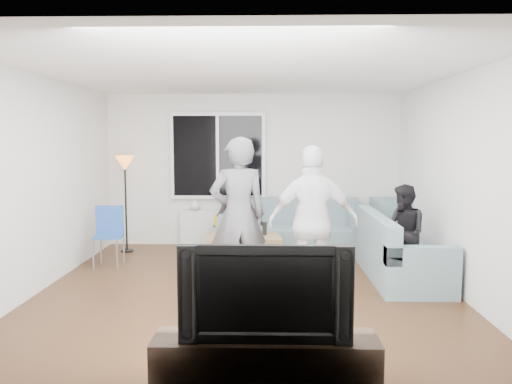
{
  "coord_description": "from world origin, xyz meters",
  "views": [
    {
      "loc": [
        0.25,
        -5.99,
        1.84
      ],
      "look_at": [
        0.1,
        0.6,
        1.15
      ],
      "focal_mm": 35.74,
      "sensor_mm": 36.0,
      "label": 1
    }
  ],
  "objects_px": {
    "player_left": "(238,216)",
    "spectator_right": "(404,233)",
    "floor_lamp": "(126,204)",
    "tv_console": "(265,367)",
    "player_right": "(313,222)",
    "sofa_back_section": "(289,225)",
    "spectator_back": "(238,212)",
    "side_chair": "(108,237)",
    "sofa_right_section": "(401,246)",
    "coffee_table": "(244,249)",
    "television": "(266,290)"
  },
  "relations": [
    {
      "from": "player_left",
      "to": "spectator_right",
      "type": "relative_size",
      "value": 1.48
    },
    {
      "from": "floor_lamp",
      "to": "tv_console",
      "type": "distance_m",
      "value": 5.21
    },
    {
      "from": "player_right",
      "to": "sofa_back_section",
      "type": "bearing_deg",
      "value": -86.17
    },
    {
      "from": "sofa_back_section",
      "to": "player_right",
      "type": "height_order",
      "value": "player_right"
    },
    {
      "from": "tv_console",
      "to": "spectator_back",
      "type": "bearing_deg",
      "value": 95.68
    },
    {
      "from": "side_chair",
      "to": "spectator_back",
      "type": "xyz_separation_m",
      "value": [
        1.81,
        1.09,
        0.21
      ]
    },
    {
      "from": "side_chair",
      "to": "spectator_right",
      "type": "relative_size",
      "value": 0.69
    },
    {
      "from": "sofa_right_section",
      "to": "side_chair",
      "type": "bearing_deg",
      "value": 82.4
    },
    {
      "from": "spectator_right",
      "to": "floor_lamp",
      "type": "bearing_deg",
      "value": -126.74
    },
    {
      "from": "side_chair",
      "to": "player_right",
      "type": "height_order",
      "value": "player_right"
    },
    {
      "from": "tv_console",
      "to": "sofa_right_section",
      "type": "bearing_deg",
      "value": 60.62
    },
    {
      "from": "side_chair",
      "to": "spectator_right",
      "type": "distance_m",
      "value": 4.13
    },
    {
      "from": "sofa_back_section",
      "to": "floor_lamp",
      "type": "height_order",
      "value": "floor_lamp"
    },
    {
      "from": "sofa_right_section",
      "to": "player_left",
      "type": "distance_m",
      "value": 2.28
    },
    {
      "from": "side_chair",
      "to": "spectator_right",
      "type": "height_order",
      "value": "spectator_right"
    },
    {
      "from": "coffee_table",
      "to": "television",
      "type": "distance_m",
      "value": 4.01
    },
    {
      "from": "player_left",
      "to": "tv_console",
      "type": "bearing_deg",
      "value": 83.37
    },
    {
      "from": "player_left",
      "to": "tv_console",
      "type": "relative_size",
      "value": 1.16
    },
    {
      "from": "coffee_table",
      "to": "floor_lamp",
      "type": "relative_size",
      "value": 0.71
    },
    {
      "from": "coffee_table",
      "to": "side_chair",
      "type": "height_order",
      "value": "side_chair"
    },
    {
      "from": "sofa_right_section",
      "to": "television",
      "type": "distance_m",
      "value": 3.65
    },
    {
      "from": "spectator_right",
      "to": "tv_console",
      "type": "height_order",
      "value": "spectator_right"
    },
    {
      "from": "tv_console",
      "to": "player_left",
      "type": "bearing_deg",
      "value": 97.71
    },
    {
      "from": "floor_lamp",
      "to": "sofa_right_section",
      "type": "bearing_deg",
      "value": -20.04
    },
    {
      "from": "floor_lamp",
      "to": "tv_console",
      "type": "height_order",
      "value": "floor_lamp"
    },
    {
      "from": "player_right",
      "to": "tv_console",
      "type": "height_order",
      "value": "player_right"
    },
    {
      "from": "floor_lamp",
      "to": "spectator_back",
      "type": "xyz_separation_m",
      "value": [
        1.81,
        0.15,
        -0.14
      ]
    },
    {
      "from": "spectator_back",
      "to": "television",
      "type": "xyz_separation_m",
      "value": [
        0.48,
        -4.8,
        0.14
      ]
    },
    {
      "from": "floor_lamp",
      "to": "tv_console",
      "type": "relative_size",
      "value": 0.97
    },
    {
      "from": "coffee_table",
      "to": "player_right",
      "type": "relative_size",
      "value": 0.62
    },
    {
      "from": "player_right",
      "to": "tv_console",
      "type": "bearing_deg",
      "value": 76.71
    },
    {
      "from": "sofa_back_section",
      "to": "spectator_right",
      "type": "height_order",
      "value": "spectator_right"
    },
    {
      "from": "spectator_right",
      "to": "tv_console",
      "type": "distance_m",
      "value": 3.56
    },
    {
      "from": "sofa_back_section",
      "to": "spectator_right",
      "type": "xyz_separation_m",
      "value": [
        1.41,
        -1.72,
        0.2
      ]
    },
    {
      "from": "sofa_back_section",
      "to": "player_left",
      "type": "height_order",
      "value": "player_left"
    },
    {
      "from": "sofa_right_section",
      "to": "tv_console",
      "type": "xyz_separation_m",
      "value": [
        -1.78,
        -3.16,
        -0.2
      ]
    },
    {
      "from": "sofa_right_section",
      "to": "floor_lamp",
      "type": "height_order",
      "value": "floor_lamp"
    },
    {
      "from": "television",
      "to": "coffee_table",
      "type": "bearing_deg",
      "value": 95.0
    },
    {
      "from": "side_chair",
      "to": "floor_lamp",
      "type": "height_order",
      "value": "floor_lamp"
    },
    {
      "from": "side_chair",
      "to": "player_left",
      "type": "xyz_separation_m",
      "value": [
        1.95,
        -1.22,
        0.5
      ]
    },
    {
      "from": "player_right",
      "to": "television",
      "type": "relative_size",
      "value": 1.48
    },
    {
      "from": "sofa_back_section",
      "to": "sofa_right_section",
      "type": "height_order",
      "value": "same"
    },
    {
      "from": "player_left",
      "to": "spectator_back",
      "type": "height_order",
      "value": "player_left"
    },
    {
      "from": "side_chair",
      "to": "sofa_back_section",
      "type": "bearing_deg",
      "value": 12.81
    },
    {
      "from": "coffee_table",
      "to": "floor_lamp",
      "type": "bearing_deg",
      "value": 160.26
    },
    {
      "from": "floor_lamp",
      "to": "side_chair",
      "type": "bearing_deg",
      "value": -90.0
    },
    {
      "from": "coffee_table",
      "to": "spectator_back",
      "type": "distance_m",
      "value": 0.97
    },
    {
      "from": "coffee_table",
      "to": "floor_lamp",
      "type": "xyz_separation_m",
      "value": [
        -1.94,
        0.7,
        0.58
      ]
    },
    {
      "from": "spectator_back",
      "to": "spectator_right",
      "type": "bearing_deg",
      "value": -53.38
    },
    {
      "from": "sofa_right_section",
      "to": "floor_lamp",
      "type": "bearing_deg",
      "value": 69.96
    }
  ]
}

